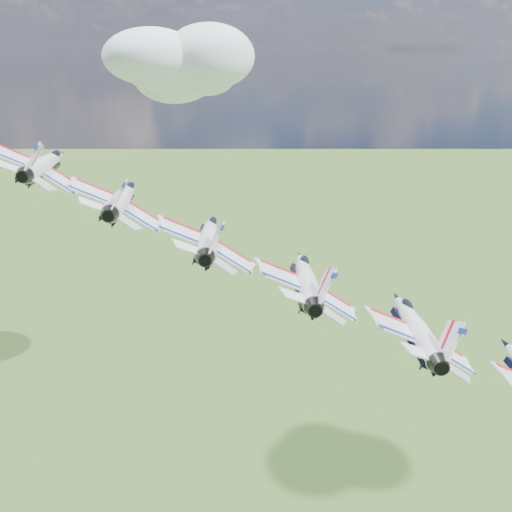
{
  "coord_description": "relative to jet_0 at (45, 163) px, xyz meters",
  "views": [
    {
      "loc": [
        1.97,
        -46.84,
        165.32
      ],
      "look_at": [
        14.35,
        11.92,
        143.47
      ],
      "focal_mm": 40.0,
      "sensor_mm": 36.0,
      "label": 1
    }
  ],
  "objects": [
    {
      "name": "cloud_far",
      "position": [
        35.1,
        175.57,
        6.74
      ],
      "size": [
        55.47,
        43.58,
        21.79
      ],
      "primitive_type": "ellipsoid",
      "color": "white"
    },
    {
      "name": "jet_0",
      "position": [
        0.0,
        0.0,
        0.0
      ],
      "size": [
        15.48,
        19.14,
        10.1
      ],
      "primitive_type": null,
      "rotation": [
        0.0,
        0.51,
        -0.18
      ],
      "color": "white"
    },
    {
      "name": "jet_1",
      "position": [
        9.56,
        -7.24,
        -3.21
      ],
      "size": [
        15.48,
        19.14,
        10.1
      ],
      "primitive_type": null,
      "rotation": [
        0.0,
        0.51,
        -0.18
      ],
      "color": "silver"
    },
    {
      "name": "jet_2",
      "position": [
        19.11,
        -14.48,
        -6.43
      ],
      "size": [
        15.48,
        19.14,
        10.1
      ],
      "primitive_type": null,
      "rotation": [
        0.0,
        0.51,
        -0.18
      ],
      "color": "silver"
    },
    {
      "name": "jet_3",
      "position": [
        28.67,
        -21.72,
        -9.64
      ],
      "size": [
        15.48,
        19.14,
        10.1
      ],
      "primitive_type": null,
      "rotation": [
        0.0,
        0.51,
        -0.18
      ],
      "color": "white"
    },
    {
      "name": "jet_4",
      "position": [
        38.23,
        -28.96,
        -12.85
      ],
      "size": [
        15.48,
        19.14,
        10.1
      ],
      "primitive_type": null,
      "rotation": [
        0.0,
        0.51,
        -0.18
      ],
      "color": "white"
    }
  ]
}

